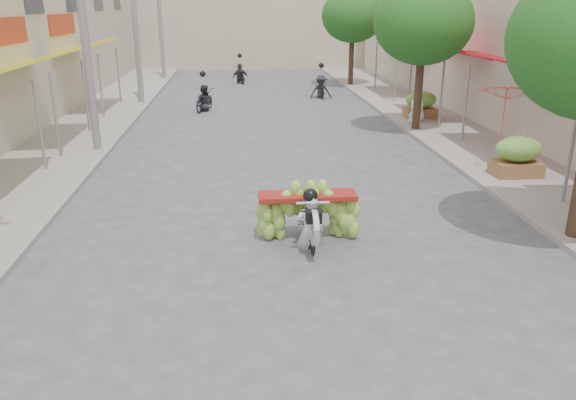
{
  "coord_description": "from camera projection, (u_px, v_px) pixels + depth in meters",
  "views": [
    {
      "loc": [
        -1.06,
        -5.53,
        4.37
      ],
      "look_at": [
        -0.19,
        3.79,
        1.1
      ],
      "focal_mm": 35.0,
      "sensor_mm": 36.0,
      "label": 1
    }
  ],
  "objects": [
    {
      "name": "utility_pole_mid",
      "position": [
        83.0,
        17.0,
        16.21
      ],
      "size": [
        0.6,
        0.24,
        8.0
      ],
      "color": "slate",
      "rests_on": "ground"
    },
    {
      "name": "ground",
      "position": [
        333.0,
        390.0,
        6.73
      ],
      "size": [
        120.0,
        120.0,
        0.0
      ],
      "primitive_type": "plane",
      "color": "#545358",
      "rests_on": "ground"
    },
    {
      "name": "bg_motorbike_a",
      "position": [
        204.0,
        94.0,
        24.08
      ],
      "size": [
        1.11,
        1.75,
        1.95
      ],
      "color": "black",
      "rests_on": "ground"
    },
    {
      "name": "produce_crate_mid",
      "position": [
        518.0,
        153.0,
        14.55
      ],
      "size": [
        1.2,
        0.88,
        1.16
      ],
      "color": "brown",
      "rests_on": "ground"
    },
    {
      "name": "produce_crate_far",
      "position": [
        421.0,
        103.0,
        22.07
      ],
      "size": [
        1.2,
        0.88,
        1.16
      ],
      "color": "brown",
      "rests_on": "ground"
    },
    {
      "name": "sidewalk_right",
      "position": [
        448.0,
        124.0,
        21.42
      ],
      "size": [
        4.0,
        60.0,
        0.12
      ],
      "primitive_type": "cube",
      "color": "gray",
      "rests_on": "ground"
    },
    {
      "name": "street_tree_far",
      "position": [
        353.0,
        16.0,
        30.39
      ],
      "size": [
        3.4,
        3.4,
        5.25
      ],
      "color": "#3A2719",
      "rests_on": "ground"
    },
    {
      "name": "pedestrian",
      "position": [
        418.0,
        99.0,
        21.23
      ],
      "size": [
        0.98,
        0.75,
        1.76
      ],
      "rotation": [
        0.0,
        0.0,
        3.45
      ],
      "color": "white",
      "rests_on": "ground"
    },
    {
      "name": "sidewalk_left",
      "position": [
        71.0,
        131.0,
        20.2
      ],
      "size": [
        4.0,
        60.0,
        0.12
      ],
      "primitive_type": "cube",
      "color": "gray",
      "rests_on": "ground"
    },
    {
      "name": "bg_motorbike_b",
      "position": [
        321.0,
        81.0,
        27.37
      ],
      "size": [
        1.06,
        1.76,
        1.95
      ],
      "color": "black",
      "rests_on": "ground"
    },
    {
      "name": "utility_pole_back",
      "position": [
        159.0,
        10.0,
        33.13
      ],
      "size": [
        0.6,
        0.24,
        8.0
      ],
      "color": "slate",
      "rests_on": "ground"
    },
    {
      "name": "bg_motorbike_c",
      "position": [
        240.0,
        70.0,
        32.58
      ],
      "size": [
        1.06,
        1.83,
        1.95
      ],
      "color": "black",
      "rests_on": "ground"
    },
    {
      "name": "far_building",
      "position": [
        248.0,
        17.0,
        41.29
      ],
      "size": [
        20.0,
        6.0,
        7.0
      ],
      "primitive_type": "cube",
      "color": "#B5A98F",
      "rests_on": "ground"
    },
    {
      "name": "banana_motorbike",
      "position": [
        308.0,
        210.0,
        10.69
      ],
      "size": [
        2.2,
        1.73,
        1.94
      ],
      "color": "black",
      "rests_on": "ground"
    },
    {
      "name": "utility_pole_far",
      "position": [
        134.0,
        13.0,
        24.67
      ],
      "size": [
        0.6,
        0.24,
        8.0
      ],
      "color": "slate",
      "rests_on": "ground"
    },
    {
      "name": "market_umbrella",
      "position": [
        508.0,
        84.0,
        14.3
      ],
      "size": [
        2.29,
        2.29,
        1.72
      ],
      "rotation": [
        0.0,
        0.0,
        -0.24
      ],
      "color": "red",
      "rests_on": "ground"
    },
    {
      "name": "street_tree_mid",
      "position": [
        423.0,
        23.0,
        19.11
      ],
      "size": [
        3.4,
        3.4,
        5.25
      ],
      "color": "#3A2719",
      "rests_on": "ground"
    }
  ]
}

